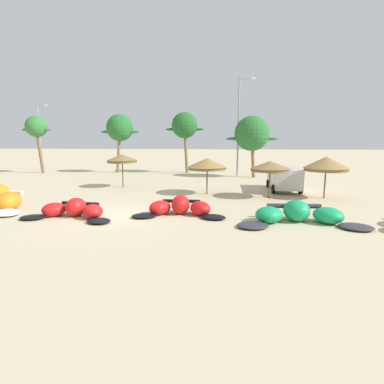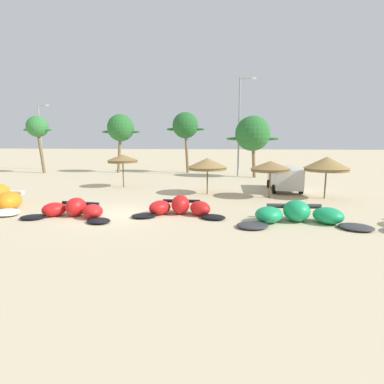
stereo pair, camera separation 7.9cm
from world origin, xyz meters
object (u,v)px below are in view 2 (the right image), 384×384
(palm_left, at_px, (121,128))
(lamppost_west, at_px, (41,134))
(palm_center_left, at_px, (253,134))
(lamppost_west_center, at_px, (240,123))
(parked_van, at_px, (284,177))
(kite_left, at_px, (73,210))
(beach_umbrella_outermost, at_px, (327,164))
(beach_umbrella_middle, at_px, (207,164))
(palm_leftmost, at_px, (37,128))
(kite_center, at_px, (298,215))
(kite_left_of_center, at_px, (180,208))
(beach_umbrella_near_palms, at_px, (271,166))
(beach_umbrella_near_van, at_px, (123,159))
(palm_left_of_gap, at_px, (185,126))

(palm_left, height_order, lamppost_west, lamppost_west)
(palm_center_left, bearing_deg, lamppost_west_center, 148.13)
(parked_van, height_order, palm_left, palm_left)
(kite_left, bearing_deg, beach_umbrella_outermost, 25.75)
(beach_umbrella_middle, height_order, palm_leftmost, palm_leftmost)
(beach_umbrella_outermost, bearing_deg, palm_leftmost, 155.76)
(parked_van, xyz_separation_m, lamppost_west, (-30.26, 14.87, 3.84))
(palm_left, xyz_separation_m, palm_center_left, (15.81, -3.17, -0.78))
(kite_center, height_order, lamppost_west, lamppost_west)
(kite_left, distance_m, parked_van, 16.14)
(beach_umbrella_outermost, xyz_separation_m, palm_leftmost, (-29.93, 13.47, 3.13))
(kite_left, distance_m, kite_left_of_center, 5.58)
(palm_center_left, bearing_deg, kite_left, -118.88)
(kite_left_of_center, xyz_separation_m, palm_center_left, (5.01, 17.79, 4.29))
(beach_umbrella_near_palms, bearing_deg, kite_left, -148.00)
(beach_umbrella_middle, distance_m, lamppost_west_center, 12.81)
(beach_umbrella_near_palms, relative_size, lamppost_west, 0.31)
(kite_left, xyz_separation_m, parked_van, (12.43, 10.27, 0.72))
(kite_left_of_center, xyz_separation_m, beach_umbrella_middle, (0.99, 6.62, 1.87))
(beach_umbrella_near_van, distance_m, palm_center_left, 14.51)
(palm_leftmost, bearing_deg, lamppost_west, 119.03)
(palm_left, bearing_deg, lamppost_west_center, -9.18)
(palm_left, relative_size, lamppost_west, 0.81)
(beach_umbrella_middle, bearing_deg, lamppost_west_center, 77.35)
(beach_umbrella_near_van, xyz_separation_m, beach_umbrella_outermost, (15.58, -3.20, -0.06))
(beach_umbrella_near_van, relative_size, palm_left, 0.39)
(kite_left, relative_size, palm_left_of_gap, 0.70)
(beach_umbrella_near_van, xyz_separation_m, palm_left_of_gap, (3.53, 12.72, 3.28))
(beach_umbrella_near_van, xyz_separation_m, parked_van, (13.36, 0.00, -1.38))
(palm_left_of_gap, relative_size, lamppost_west_center, 0.70)
(kite_left, height_order, palm_center_left, palm_center_left)
(palm_leftmost, height_order, palm_left, palm_left)
(beach_umbrella_outermost, xyz_separation_m, palm_left_of_gap, (-12.05, 15.92, 3.34))
(kite_left, distance_m, beach_umbrella_middle, 10.29)
(kite_center, xyz_separation_m, palm_center_left, (-0.97, 18.70, 4.28))
(beach_umbrella_near_van, height_order, palm_left_of_gap, palm_left_of_gap)
(beach_umbrella_near_van, height_order, beach_umbrella_middle, beach_umbrella_near_van)
(palm_left, relative_size, palm_center_left, 1.09)
(palm_center_left, bearing_deg, palm_leftmost, 176.51)
(kite_left_of_center, relative_size, lamppost_west, 0.58)
(beach_umbrella_middle, distance_m, palm_leftmost, 25.40)
(beach_umbrella_outermost, height_order, palm_center_left, palm_center_left)
(parked_van, bearing_deg, kite_left, -140.43)
(palm_leftmost, height_order, lamppost_west_center, lamppost_west_center)
(palm_leftmost, relative_size, lamppost_west_center, 0.65)
(kite_left_of_center, xyz_separation_m, beach_umbrella_near_palms, (5.42, 5.62, 1.83))
(kite_left_of_center, distance_m, lamppost_west, 33.72)
(beach_umbrella_near_palms, xyz_separation_m, palm_left, (-16.22, 15.34, 3.24))
(parked_van, relative_size, palm_center_left, 0.73)
(kite_left, bearing_deg, lamppost_west, 125.35)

